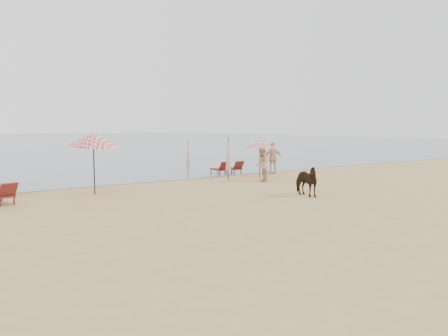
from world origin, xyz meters
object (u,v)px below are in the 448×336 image
object	(u,v)px
lounger_cluster_right	(228,168)
umbrella_open_right	(260,144)
umbrella_closed_right	(228,154)
umbrella_open_left_b	(93,140)
umbrella_closed_left	(188,154)
cow	(305,181)
beachgoer_right_b	(273,158)
beachgoer_right_a	(262,165)

from	to	relation	value
lounger_cluster_right	umbrella_open_right	size ratio (longest dim) A/B	0.80
umbrella_closed_right	lounger_cluster_right	bearing A→B (deg)	55.25
umbrella_open_left_b	umbrella_open_right	distance (m)	9.76
umbrella_closed_left	cow	distance (m)	9.22
lounger_cluster_right	beachgoer_right_b	world-z (taller)	beachgoer_right_b
cow	beachgoer_right_a	xyz separation A→B (m)	(1.54, 4.69, 0.25)
umbrella_closed_left	cow	size ratio (longest dim) A/B	1.35
umbrella_open_right	umbrella_closed_right	distance (m)	2.36
umbrella_open_right	umbrella_closed_right	xyz separation A→B (m)	(-2.31, -0.16, -0.46)
beachgoer_right_b	umbrella_open_right	bearing A→B (deg)	47.74
beachgoer_right_a	umbrella_open_right	bearing A→B (deg)	-167.51
lounger_cluster_right	umbrella_closed_right	world-z (taller)	umbrella_closed_right
umbrella_open_right	umbrella_closed_right	world-z (taller)	umbrella_closed_right
umbrella_open_left_b	beachgoer_right_a	size ratio (longest dim) A/B	1.51
umbrella_open_right	beachgoer_right_b	xyz separation A→B (m)	(1.88, 0.99, -0.95)
umbrella_open_left_b	beachgoer_right_a	distance (m)	8.84
umbrella_open_left_b	cow	bearing A→B (deg)	-34.46
beachgoer_right_a	beachgoer_right_b	distance (m)	3.83
cow	beachgoer_right_b	xyz separation A→B (m)	(4.48, 7.14, 0.32)
umbrella_open_left_b	umbrella_open_right	bearing A→B (deg)	6.91
cow	beachgoer_right_a	world-z (taller)	beachgoer_right_a
umbrella_open_right	umbrella_open_left_b	bearing A→B (deg)	169.75
umbrella_closed_right	cow	bearing A→B (deg)	-92.77
beachgoer_right_b	umbrella_closed_left	bearing A→B (deg)	-3.16
beachgoer_right_a	umbrella_closed_left	bearing A→B (deg)	-108.64
lounger_cluster_right	cow	world-z (taller)	cow
umbrella_open_left_b	umbrella_closed_right	xyz separation A→B (m)	(7.42, 0.39, -0.91)
cow	umbrella_closed_right	bearing A→B (deg)	94.04
umbrella_open_left_b	beachgoer_right_b	distance (m)	11.80
lounger_cluster_right	beachgoer_right_b	bearing A→B (deg)	-23.42
umbrella_open_left_b	umbrella_closed_left	world-z (taller)	umbrella_open_left_b
umbrella_closed_left	umbrella_closed_right	bearing A→B (deg)	-78.91
cow	umbrella_closed_left	bearing A→B (deg)	98.92
beachgoer_right_a	beachgoer_right_b	world-z (taller)	beachgoer_right_b
umbrella_open_right	beachgoer_right_a	distance (m)	2.07
umbrella_open_left_b	beachgoer_right_b	xyz separation A→B (m)	(11.61, 1.54, -1.40)
umbrella_open_right	lounger_cluster_right	bearing A→B (deg)	90.42
umbrella_open_left_b	umbrella_closed_left	xyz separation A→B (m)	(6.79, 3.60, -1.08)
cow	beachgoer_right_a	size ratio (longest dim) A/B	0.86
umbrella_closed_right	beachgoer_right_a	bearing A→B (deg)	-46.07
umbrella_open_left_b	beachgoer_right_b	world-z (taller)	umbrella_open_left_b
umbrella_open_right	beachgoer_right_a	size ratio (longest dim) A/B	1.18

